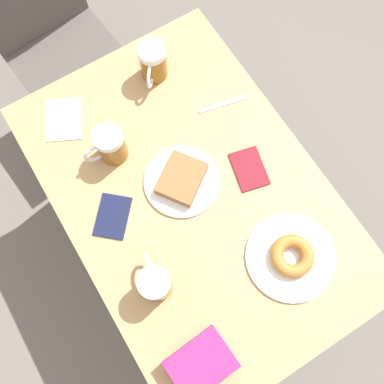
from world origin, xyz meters
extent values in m
plane|color=#666059|center=(0.00, 0.00, 0.00)|extent=(8.00, 8.00, 0.00)
cube|color=tan|center=(0.00, 0.00, 0.69)|extent=(0.73, 1.09, 0.03)
cylinder|color=black|center=(0.32, -0.51, 0.34)|extent=(0.04, 0.04, 0.68)
cylinder|color=black|center=(-0.32, 0.51, 0.34)|extent=(0.04, 0.04, 0.68)
cylinder|color=black|center=(0.32, 0.51, 0.34)|extent=(0.04, 0.04, 0.68)
cube|color=#514C47|center=(-0.08, 0.78, 0.44)|extent=(0.44, 0.44, 0.02)
cylinder|color=#514C47|center=(-0.23, 0.59, 0.21)|extent=(0.03, 0.03, 0.43)
cylinder|color=#514C47|center=(0.11, 0.63, 0.21)|extent=(0.03, 0.03, 0.43)
cylinder|color=#514C47|center=(-0.27, 0.94, 0.21)|extent=(0.03, 0.03, 0.43)
cylinder|color=#514C47|center=(0.08, 0.97, 0.21)|extent=(0.03, 0.03, 0.43)
cylinder|color=white|center=(-0.01, 0.05, 0.71)|extent=(0.22, 0.22, 0.01)
cube|color=brown|center=(-0.01, 0.05, 0.74)|extent=(0.17, 0.17, 0.03)
cylinder|color=white|center=(0.14, -0.30, 0.71)|extent=(0.25, 0.25, 0.01)
torus|color=#B2702D|center=(0.14, -0.30, 0.74)|extent=(0.12, 0.12, 0.04)
cylinder|color=#8C5619|center=(-0.22, -0.17, 0.76)|extent=(0.08, 0.08, 0.10)
cylinder|color=white|center=(-0.22, -0.17, 0.82)|extent=(0.08, 0.08, 0.02)
torus|color=silver|center=(-0.21, -0.13, 0.77)|extent=(0.02, 0.08, 0.08)
cylinder|color=#8C5619|center=(0.11, 0.41, 0.76)|extent=(0.08, 0.08, 0.10)
cylinder|color=white|center=(0.11, 0.41, 0.82)|extent=(0.08, 0.08, 0.02)
torus|color=silver|center=(0.08, 0.37, 0.77)|extent=(0.06, 0.07, 0.08)
cylinder|color=#8C5619|center=(-0.13, 0.23, 0.76)|extent=(0.08, 0.08, 0.10)
cylinder|color=white|center=(-0.13, 0.23, 0.82)|extent=(0.08, 0.08, 0.02)
torus|color=silver|center=(-0.18, 0.23, 0.77)|extent=(0.08, 0.01, 0.08)
cube|color=white|center=(-0.21, 0.41, 0.71)|extent=(0.16, 0.17, 0.00)
cube|color=silver|center=(0.24, 0.20, 0.71)|extent=(0.17, 0.05, 0.00)
cube|color=maroon|center=(0.18, -0.02, 0.71)|extent=(0.12, 0.14, 0.01)
cube|color=#141938|center=(-0.23, 0.06, 0.71)|extent=(0.15, 0.15, 0.01)
cube|color=#8C2366|center=(-0.22, -0.40, 0.74)|extent=(0.16, 0.13, 0.07)
camera|label=1|loc=(-0.19, -0.31, 1.90)|focal=40.00mm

